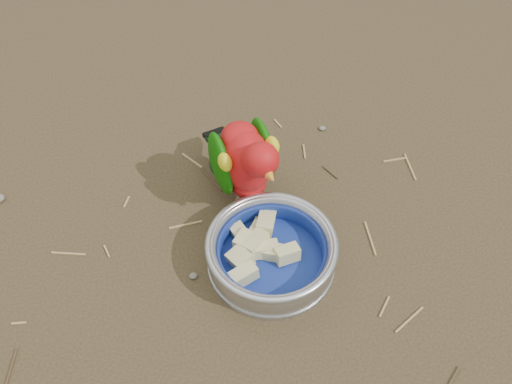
{
  "coord_description": "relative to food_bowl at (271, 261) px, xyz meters",
  "views": [
    {
      "loc": [
        -0.02,
        -0.52,
        0.78
      ],
      "look_at": [
        0.09,
        0.07,
        0.08
      ],
      "focal_mm": 40.0,
      "sensor_mm": 36.0,
      "label": 1
    }
  ],
  "objects": [
    {
      "name": "ground_debris",
      "position": [
        -0.11,
        0.12,
        -0.01
      ],
      "size": [
        0.9,
        0.8,
        0.01
      ],
      "primitive_type": null,
      "color": "#A68654",
      "rests_on": "ground"
    },
    {
      "name": "food_bowl",
      "position": [
        0.0,
        0.0,
        0.0
      ],
      "size": [
        0.21,
        0.21,
        0.02
      ],
      "primitive_type": "cylinder",
      "color": "#B2B2BA",
      "rests_on": "ground"
    },
    {
      "name": "ground",
      "position": [
        -0.1,
        0.02,
        -0.01
      ],
      "size": [
        60.0,
        60.0,
        0.0
      ],
      "primitive_type": "plane",
      "color": "#433421"
    },
    {
      "name": "lory_parrot",
      "position": [
        -0.01,
        0.14,
        0.08
      ],
      "size": [
        0.16,
        0.24,
        0.18
      ],
      "primitive_type": null,
      "rotation": [
        0.0,
        0.0,
        -2.87
      ],
      "color": "#B61013",
      "rests_on": "ground"
    },
    {
      "name": "fruit_wedges",
      "position": [
        0.0,
        0.0,
        0.02
      ],
      "size": [
        0.12,
        0.12,
        0.03
      ],
      "primitive_type": null,
      "color": "beige",
      "rests_on": "food_bowl"
    },
    {
      "name": "bowl_wall",
      "position": [
        0.0,
        0.0,
        0.03
      ],
      "size": [
        0.21,
        0.21,
        0.04
      ],
      "primitive_type": null,
      "color": "#B2B2BA",
      "rests_on": "food_bowl"
    }
  ]
}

